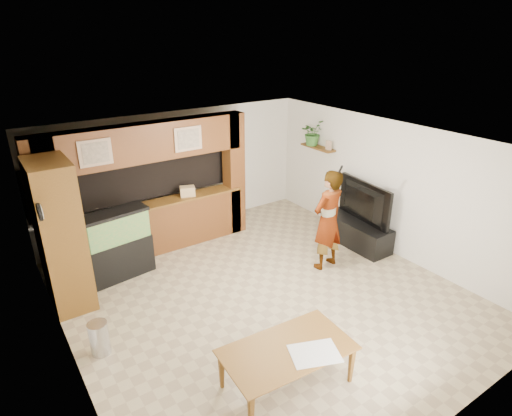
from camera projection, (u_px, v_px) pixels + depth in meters
floor at (263, 295)px, 7.23m from camera, size 6.50×6.50×0.00m
ceiling at (264, 145)px, 6.21m from camera, size 6.50×6.50×0.00m
wall_back at (177, 172)px, 9.19m from camera, size 6.00×0.00×6.00m
wall_left at (61, 285)px, 5.17m from camera, size 0.00×6.50×6.50m
wall_right at (390, 188)px, 8.27m from camera, size 0.00×6.50×6.50m
partition at (145, 188)px, 8.23m from camera, size 4.20×0.99×2.60m
wall_clock at (40, 212)px, 5.71m from camera, size 0.05×0.25×0.25m
wall_shelf at (318, 147)px, 9.52m from camera, size 0.25×0.90×0.04m
pantry_cabinet at (60, 236)px, 6.61m from camera, size 0.60×0.98×2.41m
trash_can at (99, 338)px, 5.86m from camera, size 0.27×0.27×0.49m
aquarium at (118, 245)px, 7.55m from camera, size 1.14×0.43×1.27m
tv_stand at (356, 233)px, 8.84m from camera, size 0.56×1.54×0.51m
television at (359, 203)px, 8.57m from camera, size 0.35×1.45×0.83m
photo_frame at (329, 145)px, 9.22m from camera, size 0.05×0.15×0.20m
potted_plant at (312, 133)px, 9.52m from camera, size 0.63×0.59×0.57m
person at (328, 220)px, 7.75m from camera, size 0.74×0.53×1.90m
microphone at (340, 170)px, 7.26m from camera, size 0.04×0.10×0.17m
dining_table at (288, 368)px, 5.29m from camera, size 1.67×1.01×0.57m
newspaper_a at (315, 353)px, 5.13m from camera, size 0.70×0.61×0.01m
counter_box at (187, 191)px, 8.57m from camera, size 0.34×0.28×0.19m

